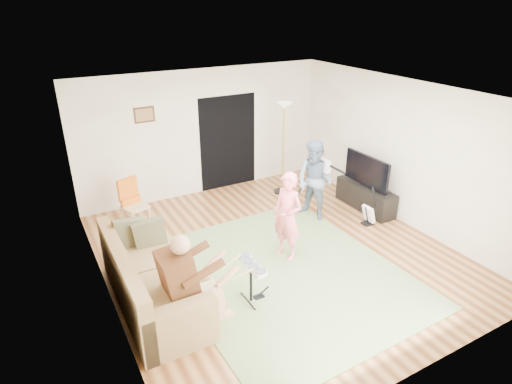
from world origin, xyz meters
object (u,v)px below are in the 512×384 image
singer (287,216)px  guitar_spare (369,214)px  torchiere_lamp (284,132)px  television (367,170)px  drum_kit (251,285)px  dining_chair (135,211)px  guitarist (315,181)px  sofa (147,286)px  tv_cabinet (365,197)px

singer → guitar_spare: 2.07m
torchiere_lamp → television: 1.90m
drum_kit → dining_chair: 3.12m
guitarist → guitar_spare: 1.22m
sofa → torchiere_lamp: torchiere_lamp is taller
drum_kit → guitarist: guitarist is taller
sofa → tv_cabinet: (4.80, 0.84, -0.07)m
tv_cabinet → television: 0.60m
guitar_spare → torchiere_lamp: bearing=107.5°
guitarist → dining_chair: (-3.16, 1.32, -0.44)m
dining_chair → television: (4.30, -1.51, 0.51)m
tv_cabinet → sofa: bearing=-170.1°
guitarist → drum_kit: bearing=-74.4°
drum_kit → guitar_spare: guitar_spare is taller
tv_cabinet → drum_kit: bearing=-157.0°
singer → torchiere_lamp: 2.69m
guitarist → dining_chair: size_ratio=1.63×
singer → television: size_ratio=1.28×
dining_chair → television: 4.59m
singer → guitar_spare: (1.99, 0.17, -0.53)m
sofa → torchiere_lamp: (3.73, 2.35, 1.08)m
guitarist → torchiere_lamp: torchiere_lamp is taller
torchiere_lamp → dining_chair: (-3.28, -0.00, -1.05)m
drum_kit → dining_chair: bearing=105.9°
sofa → dining_chair: dining_chair is taller
guitarist → television: bearing=60.3°
sofa → television: 4.86m
guitarist → television: (1.14, -0.19, 0.06)m
singer → dining_chair: (-1.94, 2.24, -0.41)m
guitar_spare → television: television is taller
dining_chair → tv_cabinet: size_ratio=0.69×
guitar_spare → torchiere_lamp: torchiere_lamp is taller
singer → torchiere_lamp: torchiere_lamp is taller
drum_kit → torchiere_lamp: bearing=51.0°
drum_kit → singer: (1.09, 0.75, 0.47)m
sofa → drum_kit: size_ratio=3.58×
torchiere_lamp → dining_chair: 3.44m
guitar_spare → dining_chair: 4.44m
drum_kit → guitarist: (2.31, 1.68, 0.50)m
guitar_spare → television: 0.92m
television → singer: bearing=-162.7°
torchiere_lamp → television: bearing=-55.8°
drum_kit → tv_cabinet: bearing=23.0°
singer → torchiere_lamp: size_ratio=0.74×
torchiere_lamp → television: size_ratio=1.73×
dining_chair → television: size_ratio=0.82×
sofa → television: (4.75, 0.84, 0.53)m
sofa → tv_cabinet: sofa is taller
television → dining_chair: bearing=160.7°
sofa → guitarist: bearing=15.8°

